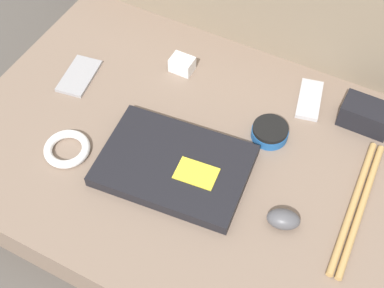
{
  "coord_description": "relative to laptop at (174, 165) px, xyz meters",
  "views": [
    {
      "loc": [
        0.34,
        -0.64,
        1.1
      ],
      "look_at": [
        0.0,
        0.0,
        0.12
      ],
      "focal_mm": 50.0,
      "sensor_mm": 36.0,
      "label": 1
    }
  ],
  "objects": [
    {
      "name": "cable_coil",
      "position": [
        -0.24,
        -0.07,
        -0.0
      ],
      "size": [
        0.11,
        0.11,
        0.02
      ],
      "color": "white",
      "rests_on": "couch_seat"
    },
    {
      "name": "camera_pouch",
      "position": [
        0.34,
        0.32,
        0.02
      ],
      "size": [
        0.12,
        0.07,
        0.06
      ],
      "color": "black",
      "rests_on": "couch_seat"
    },
    {
      "name": "computer_mouse",
      "position": [
        0.27,
        -0.02,
        0.0
      ],
      "size": [
        0.08,
        0.06,
        0.04
      ],
      "rotation": [
        0.0,
        0.0,
        0.29
      ],
      "color": "#4C4C51",
      "rests_on": "couch_seat"
    },
    {
      "name": "drumstick_pair",
      "position": [
        0.39,
        0.09,
        -0.01
      ],
      "size": [
        0.05,
        0.35,
        0.01
      ],
      "rotation": [
        0.0,
        0.0,
        0.04
      ],
      "color": "tan",
      "rests_on": "couch_seat"
    },
    {
      "name": "phone_silver",
      "position": [
        0.2,
        0.33,
        -0.01
      ],
      "size": [
        0.08,
        0.13,
        0.01
      ],
      "rotation": [
        0.0,
        0.0,
        0.22
      ],
      "color": "#B7B7BC",
      "rests_on": "couch_seat"
    },
    {
      "name": "phone_black",
      "position": [
        -0.35,
        0.14,
        -0.01
      ],
      "size": [
        0.09,
        0.14,
        0.01
      ],
      "rotation": [
        0.0,
        0.0,
        0.16
      ],
      "color": "#99999E",
      "rests_on": "couch_seat"
    },
    {
      "name": "speaker_puck",
      "position": [
        0.15,
        0.18,
        0.0
      ],
      "size": [
        0.09,
        0.09,
        0.03
      ],
      "color": "#1E569E",
      "rests_on": "couch_seat"
    },
    {
      "name": "charger_brick",
      "position": [
        -0.13,
        0.28,
        0.0
      ],
      "size": [
        0.06,
        0.04,
        0.04
      ],
      "color": "silver",
      "rests_on": "couch_seat"
    },
    {
      "name": "laptop",
      "position": [
        0.0,
        0.0,
        0.0
      ],
      "size": [
        0.35,
        0.26,
        0.03
      ],
      "rotation": [
        0.0,
        0.0,
        0.1
      ],
      "color": "black",
      "rests_on": "couch_seat"
    },
    {
      "name": "ground_plane",
      "position": [
        0.01,
        0.07,
        -0.12
      ],
      "size": [
        8.0,
        8.0,
        0.0
      ],
      "primitive_type": "plane",
      "color": "#4C4742"
    },
    {
      "name": "couch_seat",
      "position": [
        0.01,
        0.07,
        -0.07
      ],
      "size": [
        1.08,
        0.74,
        0.1
      ],
      "color": "#7A6656",
      "rests_on": "ground_plane"
    }
  ]
}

